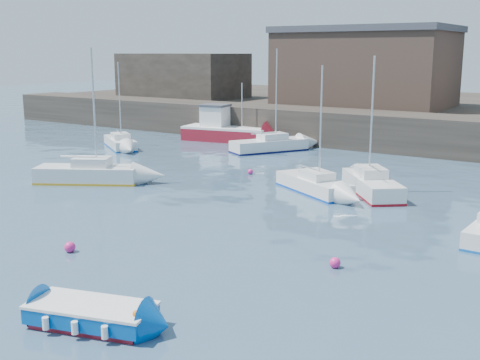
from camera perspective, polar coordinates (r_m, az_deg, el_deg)
The scene contains 15 objects.
water at distance 23.01m, azimuth -17.02°, elevation -8.90°, with size 220.00×220.00×0.00m, color #2D4760.
quay_wall at distance 51.66m, azimuth 14.33°, elevation 4.45°, with size 90.00×5.00×3.00m, color #28231E.
land_strip at distance 68.82m, azimuth 19.39°, elevation 5.88°, with size 90.00×32.00×2.80m, color #28231E.
warehouse at distance 60.87m, azimuth 11.75°, elevation 10.51°, with size 16.40×10.40×7.60m.
bldg_west at distance 71.35m, azimuth -5.45°, elevation 9.85°, with size 14.00×8.00×5.00m.
blue_dinghy at distance 18.81m, azimuth -13.91°, elevation -12.22°, with size 4.11×2.63×0.72m.
fishing_boat at distance 55.30m, azimuth -1.50°, elevation 4.81°, with size 8.40×4.35×5.30m.
sailboat_a at distance 38.66m, azimuth -14.21°, elevation 0.60°, with size 6.52×4.93×8.26m.
sailboat_b at distance 35.23m, azimuth 7.02°, elevation -0.39°, with size 5.82×4.38×7.30m.
sailboat_e at distance 52.18m, azimuth -11.30°, elevation 3.52°, with size 5.63×4.60×7.18m.
sailboat_f at distance 35.39m, azimuth 12.39°, elevation -0.40°, with size 5.30×5.86×7.81m.
sailboat_h at distance 49.44m, azimuth 2.80°, elevation 3.36°, with size 4.97×6.59×8.26m.
buoy_near at distance 25.72m, azimuth -15.80°, elevation -6.58°, with size 0.46×0.46×0.46m, color #E5247F.
buoy_mid at distance 23.33m, azimuth 8.98°, elevation -8.20°, with size 0.43×0.43×0.43m, color #E5247F.
buoy_far at distance 40.18m, azimuth 0.98°, elevation 0.56°, with size 0.36×0.36×0.36m, color #E5247F.
Camera 1 is at (16.90, -13.38, 8.03)m, focal length 45.00 mm.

